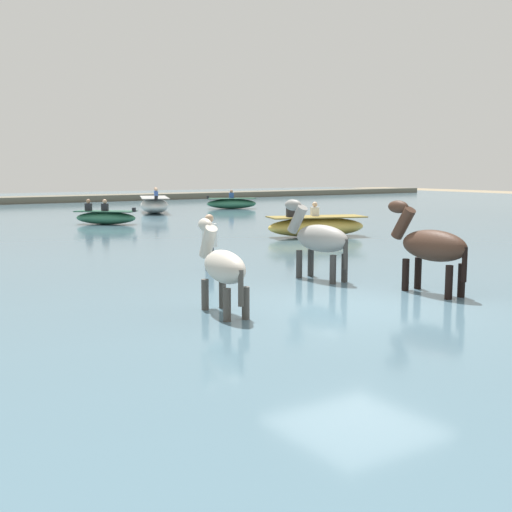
# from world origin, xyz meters

# --- Properties ---
(ground_plane) EXTENTS (120.00, 120.00, 0.00)m
(ground_plane) POSITION_xyz_m (0.00, 0.00, 0.00)
(ground_plane) COLOR #84755B
(water_surface) EXTENTS (90.00, 90.00, 0.37)m
(water_surface) POSITION_xyz_m (0.00, 10.00, 0.19)
(water_surface) COLOR #476675
(water_surface) RESTS_ON ground
(horse_lead_grey) EXTENTS (0.62, 1.85, 2.01)m
(horse_lead_grey) POSITION_xyz_m (1.12, 2.44, 1.19)
(horse_lead_grey) COLOR gray
(horse_lead_grey) RESTS_ON ground
(horse_trailing_dark_bay) EXTENTS (0.52, 1.88, 2.06)m
(horse_trailing_dark_bay) POSITION_xyz_m (1.88, 0.13, 1.22)
(horse_trailing_dark_bay) COLOR #382319
(horse_trailing_dark_bay) RESTS_ON ground
(horse_flank_pinto) EXTENTS (0.61, 1.70, 1.84)m
(horse_flank_pinto) POSITION_xyz_m (-2.18, 0.78, 1.09)
(horse_flank_pinto) COLOR beige
(horse_flank_pinto) RESTS_ON ground
(boat_near_starboard) EXTENTS (2.53, 2.40, 1.04)m
(boat_near_starboard) POSITION_xyz_m (2.25, 17.80, 0.67)
(boat_near_starboard) COLOR #337556
(boat_near_starboard) RESTS_ON water_surface
(boat_near_port) EXTENTS (2.76, 4.16, 1.30)m
(boat_near_port) POSITION_xyz_m (6.87, 23.10, 0.79)
(boat_near_port) COLOR silver
(boat_near_port) RESTS_ON water_surface
(boat_mid_outer) EXTENTS (3.00, 2.16, 1.09)m
(boat_mid_outer) POSITION_xyz_m (12.03, 23.84, 0.68)
(boat_mid_outer) COLOR #337556
(boat_mid_outer) RESTS_ON water_surface
(boat_distant_east) EXTENTS (3.61, 2.18, 1.17)m
(boat_distant_east) POSITION_xyz_m (6.43, 9.14, 0.72)
(boat_distant_east) COLOR gold
(boat_distant_east) RESTS_ON water_surface
(person_wading_close) EXTENTS (0.24, 0.34, 1.63)m
(person_wading_close) POSITION_xyz_m (-0.07, 4.94, 0.87)
(person_wading_close) COLOR #383842
(person_wading_close) RESTS_ON ground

